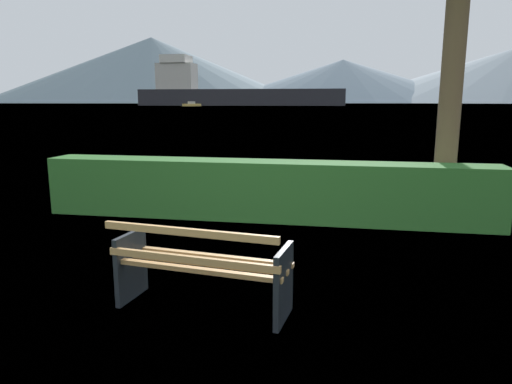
{
  "coord_description": "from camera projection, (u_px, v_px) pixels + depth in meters",
  "views": [
    {
      "loc": [
        1.24,
        -4.0,
        1.95
      ],
      "look_at": [
        0.0,
        2.72,
        0.6
      ],
      "focal_mm": 32.61,
      "sensor_mm": 36.0,
      "label": 1
    }
  ],
  "objects": [
    {
      "name": "ground_plane",
      "position": [
        205.0,
        307.0,
        4.45
      ],
      "size": [
        1400.0,
        1400.0,
        0.0
      ],
      "primitive_type": "plane",
      "color": "#4C6B33"
    },
    {
      "name": "water_surface",
      "position": [
        341.0,
        104.0,
        301.5
      ],
      "size": [
        620.0,
        620.0,
        0.0
      ],
      "primitive_type": "plane",
      "color": "slate",
      "rests_on": "ground_plane"
    },
    {
      "name": "park_bench",
      "position": [
        201.0,
        268.0,
        4.32
      ],
      "size": [
        1.7,
        0.78,
        0.87
      ],
      "color": "tan",
      "rests_on": "ground_plane"
    },
    {
      "name": "hedge_row",
      "position": [
        264.0,
        190.0,
        7.72
      ],
      "size": [
        7.46,
        0.66,
        0.97
      ],
      "primitive_type": "cube",
      "color": "#2D6B28",
      "rests_on": "ground_plane"
    },
    {
      "name": "cargo_ship_large",
      "position": [
        225.0,
        91.0,
        199.11
      ],
      "size": [
        88.23,
        13.21,
        21.19
      ],
      "color": "#232328",
      "rests_on": "water_surface"
    },
    {
      "name": "fishing_boat_near",
      "position": [
        192.0,
        104.0,
        173.79
      ],
      "size": [
        6.94,
        5.49,
        1.8
      ],
      "color": "gold",
      "rests_on": "water_surface"
    },
    {
      "name": "distant_hills",
      "position": [
        334.0,
        74.0,
        527.21
      ],
      "size": [
        802.52,
        418.98,
        74.64
      ],
      "color": "slate",
      "rests_on": "ground_plane"
    }
  ]
}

